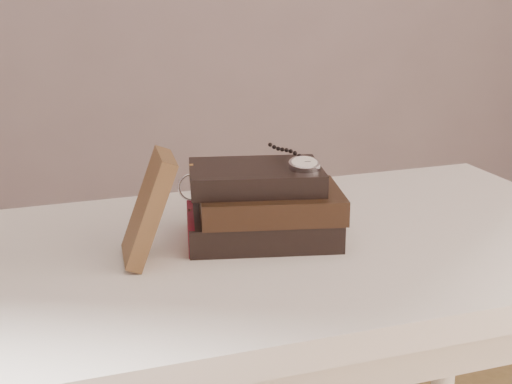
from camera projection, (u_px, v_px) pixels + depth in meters
name	position (u px, v px, depth m)	size (l,w,h in m)	color
table	(299.00, 295.00, 1.17)	(1.00, 0.60, 0.75)	silver
book_stack	(263.00, 206.00, 1.13)	(0.25, 0.20, 0.11)	black
journal	(148.00, 208.00, 1.04)	(0.02, 0.10, 0.16)	#462E1A
pocket_watch	(303.00, 163.00, 1.11)	(0.06, 0.15, 0.02)	silver
eyeglasses	(207.00, 186.00, 1.19)	(0.11, 0.13, 0.04)	silver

